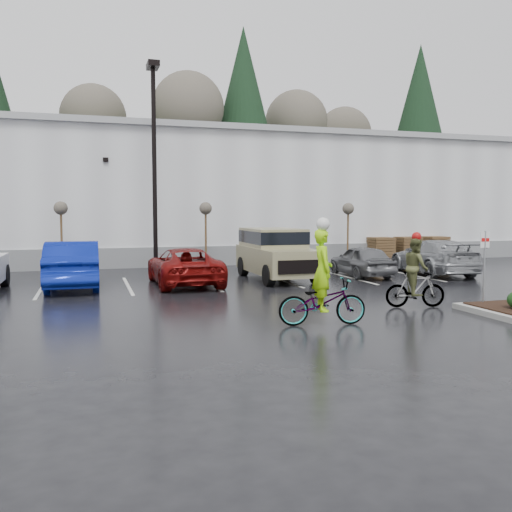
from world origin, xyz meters
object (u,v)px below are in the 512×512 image
object	(u,v)px
car_red	(184,266)
sapling_mid	(206,212)
sapling_east	(348,212)
car_blue	(73,264)
pallet_stack_a	(380,249)
car_far_silver	(434,257)
car_grey	(361,261)
sapling_west	(61,212)
cyclist_hivis	(322,292)
lamppost	(154,145)
fire_lane_sign	(484,259)
suv_tan	(277,254)
cyclist_olive	(415,280)
pallet_stack_b	(407,249)
pallet_stack_c	(435,248)

from	to	relation	value
car_red	sapling_mid	bearing A→B (deg)	-110.78
sapling_east	car_blue	size ratio (longest dim) A/B	0.62
pallet_stack_a	car_far_silver	size ratio (longest dim) A/B	0.26
pallet_stack_a	car_grey	size ratio (longest dim) A/B	0.35
sapling_west	cyclist_hivis	xyz separation A→B (m)	(6.51, -13.53, -1.93)
lamppost	car_red	xyz separation A→B (m)	(0.56, -4.26, -4.99)
fire_lane_sign	cyclist_hivis	size ratio (longest dim) A/B	0.85
suv_tan	car_grey	world-z (taller)	suv_tan
sapling_east	pallet_stack_a	bearing A→B (deg)	21.80
car_red	cyclist_olive	xyz separation A→B (m)	(5.50, -6.81, 0.11)
lamppost	sapling_west	size ratio (longest dim) A/B	2.88
sapling_west	car_grey	xyz separation A→B (m)	(12.20, -4.87, -2.06)
lamppost	sapling_mid	xyz separation A→B (m)	(2.50, 1.00, -2.96)
sapling_east	pallet_stack_b	distance (m)	4.78
pallet_stack_b	car_blue	distance (m)	18.56
car_grey	pallet_stack_b	bearing A→B (deg)	-133.93
sapling_east	fire_lane_sign	size ratio (longest dim) A/B	1.45
car_grey	fire_lane_sign	bearing A→B (deg)	88.87
pallet_stack_b	lamppost	bearing A→B (deg)	-171.98
cyclist_olive	car_blue	bearing A→B (deg)	65.70
sapling_west	pallet_stack_b	bearing A→B (deg)	3.14
sapling_west	suv_tan	size ratio (longest dim) A/B	0.63
sapling_mid	suv_tan	size ratio (longest dim) A/B	0.63
cyclist_hivis	sapling_east	bearing A→B (deg)	-20.29
lamppost	car_blue	size ratio (longest dim) A/B	1.80
lamppost	car_far_silver	bearing A→B (deg)	-19.35
sapling_mid	suv_tan	xyz separation A→B (m)	(1.93, -4.79, -1.70)
pallet_stack_b	car_far_silver	xyz separation A→B (m)	(-2.59, -6.08, 0.09)
pallet_stack_b	suv_tan	distance (m)	11.36
sapling_mid	pallet_stack_b	size ratio (longest dim) A/B	2.37
sapling_west	sapling_mid	bearing A→B (deg)	0.00
sapling_west	car_blue	xyz separation A→B (m)	(0.58, -4.85, -1.88)
car_red	fire_lane_sign	bearing A→B (deg)	133.29
sapling_west	cyclist_hivis	distance (m)	15.14
cyclist_olive	car_grey	bearing A→B (deg)	-3.47
car_blue	sapling_west	bearing A→B (deg)	-83.08
lamppost	pallet_stack_a	xyz separation A→B (m)	(12.50, 2.00, -5.01)
car_blue	fire_lane_sign	bearing A→B (deg)	144.73
cyclist_hivis	pallet_stack_b	bearing A→B (deg)	-30.14
car_blue	suv_tan	xyz separation A→B (m)	(7.85, 0.06, 0.19)
car_far_silver	suv_tan	bearing A→B (deg)	5.12
pallet_stack_b	car_grey	xyz separation A→B (m)	(-6.00, -5.87, -0.01)
pallet_stack_b	suv_tan	world-z (taller)	suv_tan
suv_tan	pallet_stack_c	bearing A→B (deg)	26.57
car_blue	sapling_mid	bearing A→B (deg)	-140.62
pallet_stack_a	fire_lane_sign	bearing A→B (deg)	-108.81
sapling_east	pallet_stack_b	xyz separation A→B (m)	(4.20, 1.00, -2.05)
fire_lane_sign	pallet_stack_b	bearing A→B (deg)	65.12
pallet_stack_b	fire_lane_sign	bearing A→B (deg)	-114.88
fire_lane_sign	sapling_west	bearing A→B (deg)	132.67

